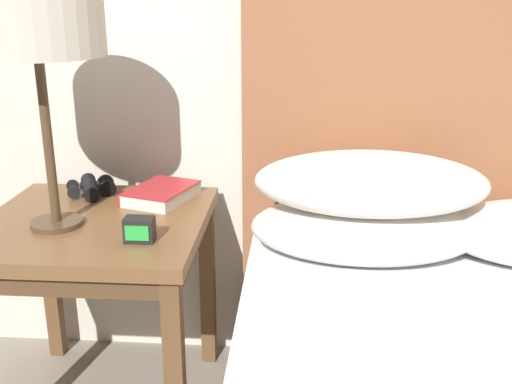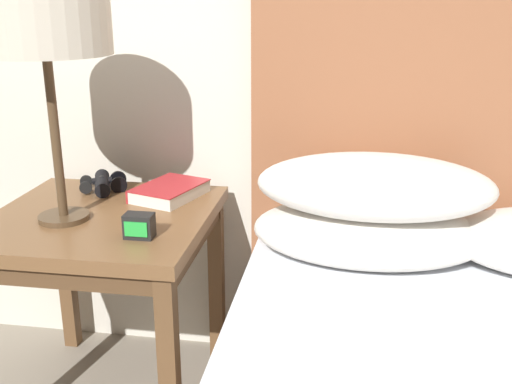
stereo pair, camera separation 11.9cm
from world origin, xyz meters
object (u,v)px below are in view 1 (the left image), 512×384
(nightstand, at_px, (97,246))
(table_lamp, at_px, (35,29))
(book_on_nightstand, at_px, (161,193))
(binoculars_pair, at_px, (91,187))
(alarm_clock, at_px, (139,230))

(nightstand, height_order, table_lamp, table_lamp)
(book_on_nightstand, relative_size, binoculars_pair, 1.51)
(binoculars_pair, relative_size, alarm_clock, 2.34)
(nightstand, bearing_deg, alarm_clock, -41.63)
(table_lamp, xyz_separation_m, book_on_nightstand, (0.22, 0.22, -0.47))
(book_on_nightstand, bearing_deg, alarm_clock, -86.51)
(table_lamp, xyz_separation_m, alarm_clock, (0.24, -0.09, -0.45))
(nightstand, xyz_separation_m, table_lamp, (-0.08, -0.06, 0.56))
(nightstand, distance_m, alarm_clock, 0.24)
(alarm_clock, bearing_deg, binoculars_pair, 124.69)
(table_lamp, distance_m, book_on_nightstand, 0.56)
(nightstand, distance_m, table_lamp, 0.57)
(table_lamp, bearing_deg, nightstand, 35.97)
(book_on_nightstand, height_order, alarm_clock, alarm_clock)
(nightstand, bearing_deg, table_lamp, -144.03)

